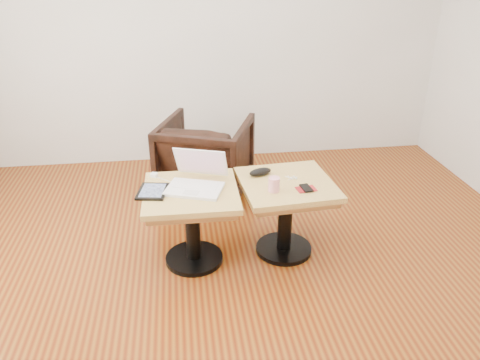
{
  "coord_description": "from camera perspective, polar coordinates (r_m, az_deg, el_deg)",
  "views": [
    {
      "loc": [
        -0.35,
        -2.26,
        1.93
      ],
      "look_at": [
        0.02,
        0.43,
        0.6
      ],
      "focal_mm": 35.0,
      "sensor_mm": 36.0,
      "label": 1
    }
  ],
  "objects": [
    {
      "name": "side_table_left",
      "position": [
        3.09,
        -5.91,
        -3.47
      ],
      "size": [
        0.61,
        0.61,
        0.55
      ],
      "rotation": [
        0.0,
        0.0,
        -0.01
      ],
      "color": "black",
      "rests_on": "ground"
    },
    {
      "name": "armchair",
      "position": [
        4.05,
        -4.17,
        2.87
      ],
      "size": [
        0.93,
        0.94,
        0.67
      ],
      "primitive_type": "imported",
      "rotation": [
        0.0,
        0.0,
        2.78
      ],
      "color": "black",
      "rests_on": "ground"
    },
    {
      "name": "laptop",
      "position": [
        3.04,
        -5.32,
        -0.0
      ],
      "size": [
        0.44,
        0.44,
        0.23
      ],
      "rotation": [
        0.0,
        0.0,
        -0.34
      ],
      "color": "white",
      "rests_on": "side_table_left"
    },
    {
      "name": "phone_on_sleeve",
      "position": [
        3.04,
        8.07,
        -1.03
      ],
      "size": [
        0.13,
        0.12,
        0.02
      ],
      "rotation": [
        0.0,
        0.0,
        0.13
      ],
      "color": "maroon",
      "rests_on": "side_table_right"
    },
    {
      "name": "room_shell",
      "position": [
        2.36,
        0.99,
        11.9
      ],
      "size": [
        4.52,
        4.52,
        2.71
      ],
      "color": "#5E210B",
      "rests_on": "ground"
    },
    {
      "name": "charging_adapter",
      "position": [
        3.23,
        -10.43,
        0.61
      ],
      "size": [
        0.05,
        0.05,
        0.02
      ],
      "primitive_type": "cube",
      "rotation": [
        0.0,
        0.0,
        -0.43
      ],
      "color": "white",
      "rests_on": "side_table_left"
    },
    {
      "name": "tablet",
      "position": [
        3.02,
        -10.61,
        -1.37
      ],
      "size": [
        0.22,
        0.25,
        0.02
      ],
      "rotation": [
        0.0,
        0.0,
        -0.17
      ],
      "color": "black",
      "rests_on": "side_table_left"
    },
    {
      "name": "glasses_case",
      "position": [
        3.19,
        2.48,
        0.99
      ],
      "size": [
        0.18,
        0.12,
        0.05
      ],
      "primitive_type": "ellipsoid",
      "rotation": [
        0.0,
        0.0,
        0.31
      ],
      "color": "black",
      "rests_on": "side_table_right"
    },
    {
      "name": "side_table_right",
      "position": [
        3.19,
        5.63,
        -2.42
      ],
      "size": [
        0.65,
        0.65,
        0.55
      ],
      "rotation": [
        0.0,
        0.0,
        0.08
      ],
      "color": "black",
      "rests_on": "ground"
    },
    {
      "name": "earbuds_tangle",
      "position": [
        3.17,
        6.39,
        0.31
      ],
      "size": [
        0.08,
        0.05,
        0.01
      ],
      "color": "white",
      "rests_on": "side_table_right"
    },
    {
      "name": "striped_cup",
      "position": [
        2.98,
        4.16,
        -0.53
      ],
      "size": [
        0.1,
        0.1,
        0.09
      ],
      "primitive_type": "cylinder",
      "rotation": [
        0.0,
        0.0,
        0.39
      ],
      "color": "#F04C6A",
      "rests_on": "side_table_right"
    }
  ]
}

